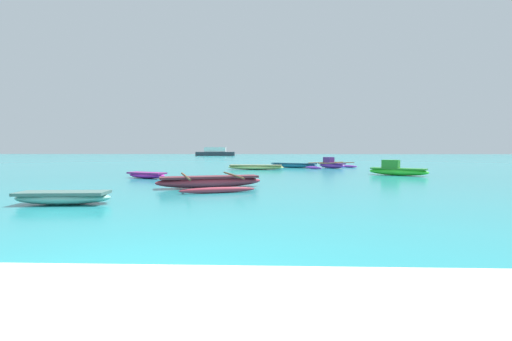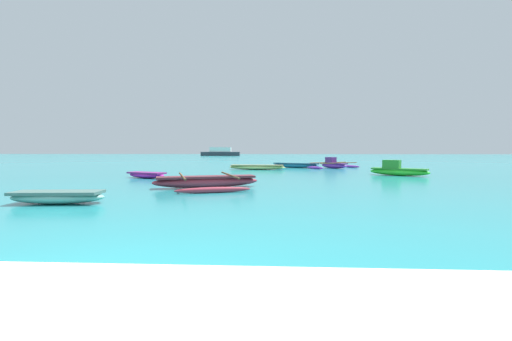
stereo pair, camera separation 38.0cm
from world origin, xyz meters
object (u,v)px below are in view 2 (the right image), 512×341
Objects in this scene: moored_boat_5 at (398,170)px; moored_boat_3 at (296,165)px; distant_ferry at (220,152)px; moored_boat_4 at (147,175)px; moored_boat_1 at (333,165)px; moored_boat_6 at (257,167)px; moored_boat_2 at (58,197)px; moored_boat_0 at (206,182)px.

moored_boat_3 is at bearing 156.00° from moored_boat_5.
distant_ferry reaches higher than moored_boat_3.
distant_ferry is (-7.18, 69.19, 0.70)m from moored_boat_4.
moored_boat_3 is 1.67× the size of moored_boat_4.
moored_boat_4 is at bearing -84.07° from distant_ferry.
moored_boat_4 is (-11.17, -10.13, -0.11)m from moored_boat_1.
moored_boat_6 is at bearing -179.51° from moored_boat_5.
moored_boat_1 is 15.08m from moored_boat_4.
moored_boat_4 is at bearing -83.32° from moored_boat_1.
moored_boat_2 is at bearing -64.92° from moored_boat_1.
moored_boat_0 is 1.00× the size of moored_boat_6.
moored_boat_2 is 20.45m from moored_boat_3.
moored_boat_1 is 6.35m from moored_boat_6.
moored_boat_2 is at bearing -82.66° from moored_boat_3.
moored_boat_2 is (-3.19, -4.09, -0.04)m from moored_boat_0.
moored_boat_3 is 60.52m from distant_ferry.
moored_boat_3 is 13.49m from moored_boat_4.
moored_boat_5 is at bearing -28.95° from moored_boat_3.
moored_boat_5 is at bearing 16.42° from moored_boat_0.
moored_boat_4 is 0.78× the size of moored_boat_5.
moored_boat_3 is 0.94× the size of moored_boat_6.
moored_boat_1 is at bearing 140.23° from moored_boat_5.
distant_ferry is at bearing 161.73° from moored_boat_1.
moored_boat_0 reaches higher than moored_boat_3.
moored_boat_0 is at bearing -77.24° from moored_boat_3.
moored_boat_1 is 1.12× the size of moored_boat_3.
moored_boat_3 is at bearing 55.17° from moored_boat_0.
moored_boat_6 is (-5.91, -2.32, -0.09)m from moored_boat_1.
moored_boat_0 is at bearing -62.18° from moored_boat_1.
moored_boat_3 is (7.48, 19.03, 0.02)m from moored_boat_2.
moored_boat_5 reaches higher than moored_boat_6.
moored_boat_2 is at bearing -101.04° from moored_boat_6.
moored_boat_5 is 9.78m from moored_boat_6.
moored_boat_5 is (13.44, 2.44, 0.14)m from moored_boat_4.
moored_boat_2 is at bearing -84.15° from distant_ferry.
distant_ferry is (-7.94, 77.54, 0.68)m from moored_boat_2.
moored_boat_5 reaches higher than moored_boat_0.
moored_boat_5 is (5.20, -8.24, 0.09)m from moored_boat_3.
distant_ferry reaches higher than moored_boat_6.
moored_boat_2 reaches higher than moored_boat_4.
distant_ferry is (-15.43, 58.51, 0.66)m from moored_boat_3.
moored_boat_4 is at bearing -119.45° from moored_boat_6.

